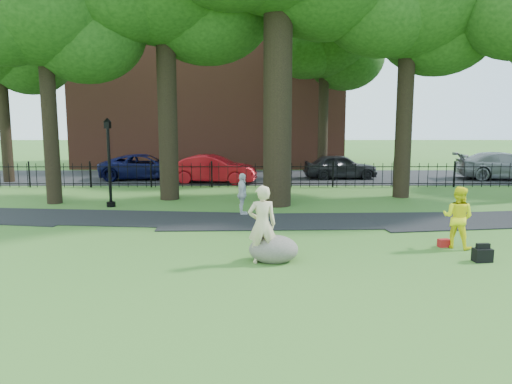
{
  "coord_description": "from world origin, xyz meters",
  "views": [
    {
      "loc": [
        -0.91,
        -12.46,
        3.53
      ],
      "look_at": [
        -0.85,
        2.0,
        1.3
      ],
      "focal_mm": 35.0,
      "sensor_mm": 36.0,
      "label": 1
    }
  ],
  "objects_px": {
    "woman": "(262,224)",
    "boulder": "(274,247)",
    "man": "(458,217)",
    "red_sedan": "(213,169)",
    "lamppost": "(109,164)"
  },
  "relations": [
    {
      "from": "boulder",
      "to": "red_sedan",
      "type": "height_order",
      "value": "red_sedan"
    },
    {
      "from": "woman",
      "to": "man",
      "type": "distance_m",
      "value": 5.44
    },
    {
      "from": "woman",
      "to": "red_sedan",
      "type": "height_order",
      "value": "woman"
    },
    {
      "from": "woman",
      "to": "red_sedan",
      "type": "relative_size",
      "value": 0.42
    },
    {
      "from": "woman",
      "to": "boulder",
      "type": "bearing_deg",
      "value": -164.14
    },
    {
      "from": "boulder",
      "to": "man",
      "type": "bearing_deg",
      "value": 13.96
    },
    {
      "from": "red_sedan",
      "to": "man",
      "type": "bearing_deg",
      "value": -142.64
    },
    {
      "from": "woman",
      "to": "lamppost",
      "type": "height_order",
      "value": "lamppost"
    },
    {
      "from": "boulder",
      "to": "red_sedan",
      "type": "xyz_separation_m",
      "value": [
        -2.62,
        14.16,
        0.39
      ]
    },
    {
      "from": "man",
      "to": "red_sedan",
      "type": "xyz_separation_m",
      "value": [
        -7.6,
        12.92,
        -0.09
      ]
    },
    {
      "from": "woman",
      "to": "man",
      "type": "relative_size",
      "value": 1.14
    },
    {
      "from": "woman",
      "to": "red_sedan",
      "type": "bearing_deg",
      "value": -89.14
    },
    {
      "from": "woman",
      "to": "boulder",
      "type": "distance_m",
      "value": 0.67
    },
    {
      "from": "man",
      "to": "red_sedan",
      "type": "relative_size",
      "value": 0.37
    },
    {
      "from": "boulder",
      "to": "woman",
      "type": "bearing_deg",
      "value": -155.71
    }
  ]
}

